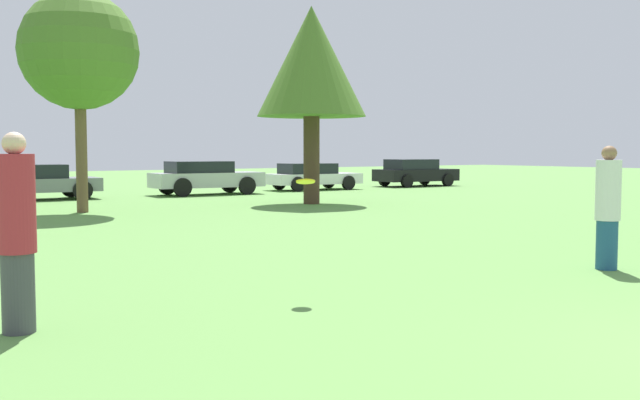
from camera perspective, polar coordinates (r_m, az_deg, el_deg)
person_thrower at (r=7.53m, az=-22.75°, el=-2.35°), size 0.36×0.36×1.94m
person_catcher at (r=11.48m, az=21.68°, el=-0.55°), size 0.36×0.36×1.83m
frisbee at (r=8.71m, az=-1.14°, el=1.46°), size 0.24×0.23×0.10m
tree_1 at (r=21.77m, az=-18.40°, el=11.02°), size 3.31×3.31×6.21m
tree_2 at (r=24.03m, az=-0.68°, el=10.72°), size 3.58×3.58×6.45m
parked_car_grey at (r=27.66m, az=-21.21°, el=1.40°), size 3.95×2.12×1.26m
parked_car_silver at (r=29.17m, az=-9.02°, el=1.82°), size 4.43×1.96×1.33m
parked_car_white at (r=32.31m, az=-0.64°, el=1.92°), size 4.29×1.95×1.19m
parked_car_black at (r=35.97m, az=7.46°, el=2.17°), size 4.19×2.10×1.33m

